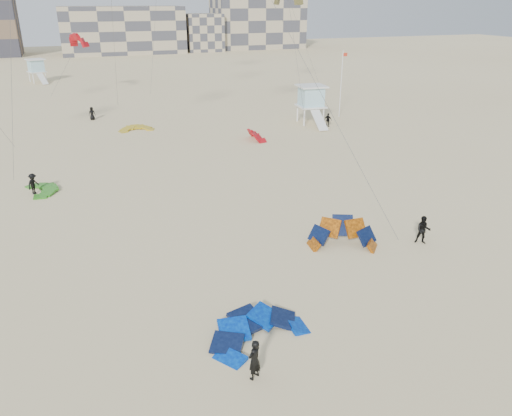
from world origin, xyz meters
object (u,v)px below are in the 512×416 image
object	(u,v)px
kite_ground_blue	(259,337)
kitesurfer_main	(254,360)
kite_ground_orange	(342,246)
lifeguard_tower_near	(311,105)

from	to	relation	value
kite_ground_blue	kitesurfer_main	world-z (taller)	kitesurfer_main
kite_ground_blue	kite_ground_orange	size ratio (longest dim) A/B	1.10
kite_ground_orange	lifeguard_tower_near	distance (m)	32.40
kite_ground_blue	lifeguard_tower_near	xyz separation A→B (m)	(20.06, 36.36, 2.21)
kite_ground_blue	kite_ground_orange	distance (m)	10.10
kitesurfer_main	lifeguard_tower_near	distance (m)	44.11
kite_ground_blue	lifeguard_tower_near	size ratio (longest dim) A/B	0.74
kitesurfer_main	lifeguard_tower_near	world-z (taller)	lifeguard_tower_near
kite_ground_blue	kitesurfer_main	bearing A→B (deg)	-131.41
lifeguard_tower_near	kitesurfer_main	bearing A→B (deg)	-113.36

